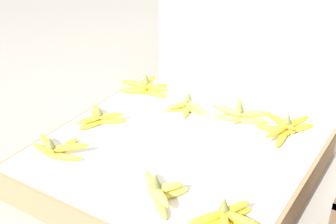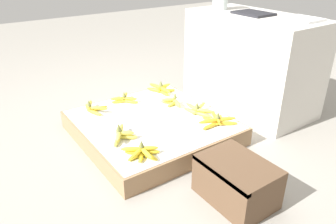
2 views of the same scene
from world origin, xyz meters
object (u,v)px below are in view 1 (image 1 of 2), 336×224
object	(u,v)px
banana_bunch_front_right	(226,219)
banana_bunch_middle_left	(99,118)
banana_bunch_front_midright	(160,191)
banana_bunch_back_midright	(240,114)
banana_bunch_back_right	(285,127)
banana_bunch_front_left	(57,148)
banana_bunch_back_left	(146,87)
banana_bunch_back_midleft	(187,107)

from	to	relation	value
banana_bunch_front_right	banana_bunch_middle_left	bearing A→B (deg)	158.96
banana_bunch_front_midright	banana_bunch_front_right	distance (m)	0.24
banana_bunch_back_midright	banana_bunch_back_right	bearing A→B (deg)	-1.11
banana_bunch_front_left	banana_bunch_front_midright	bearing A→B (deg)	-1.80
banana_bunch_front_right	banana_bunch_front_midright	bearing A→B (deg)	-179.35
banana_bunch_back_midright	banana_bunch_back_right	xyz separation A→B (m)	(0.20, -0.00, -0.00)
banana_bunch_back_midright	banana_bunch_back_right	distance (m)	0.20
banana_bunch_front_midright	banana_bunch_back_left	world-z (taller)	banana_bunch_front_midright
banana_bunch_back_left	banana_bunch_back_right	xyz separation A→B (m)	(0.69, -0.00, -0.00)
banana_bunch_middle_left	banana_bunch_front_right	bearing A→B (deg)	-21.04
banana_bunch_front_midright	banana_bunch_back_midright	size ratio (longest dim) A/B	0.77
banana_bunch_middle_left	banana_bunch_back_midleft	xyz separation A→B (m)	(0.27, 0.28, 0.00)
banana_bunch_front_midright	banana_bunch_front_left	bearing A→B (deg)	178.20
banana_bunch_back_left	banana_bunch_back_midright	distance (m)	0.49
banana_bunch_middle_left	banana_bunch_back_midright	xyz separation A→B (m)	(0.49, 0.35, 0.00)
banana_bunch_front_left	banana_bunch_middle_left	size ratio (longest dim) A/B	1.25
banana_bunch_front_left	banana_bunch_back_midleft	bearing A→B (deg)	65.62
banana_bunch_front_right	banana_bunch_back_right	bearing A→B (deg)	93.97
banana_bunch_front_midright	banana_bunch_back_right	distance (m)	0.66
banana_bunch_front_left	banana_bunch_back_right	bearing A→B (deg)	42.40
banana_bunch_front_left	banana_bunch_back_midright	distance (m)	0.78
banana_bunch_back_right	banana_bunch_back_midleft	bearing A→B (deg)	-171.00
banana_bunch_front_left	banana_bunch_front_right	xyz separation A→B (m)	(0.72, -0.01, -0.00)
banana_bunch_front_right	banana_bunch_back_left	xyz separation A→B (m)	(-0.73, 0.63, 0.00)
banana_bunch_front_right	banana_bunch_back_left	distance (m)	0.97
banana_bunch_front_midright	banana_bunch_back_midleft	distance (m)	0.61
banana_bunch_back_right	banana_bunch_front_left	bearing A→B (deg)	-137.60
banana_bunch_front_right	banana_bunch_back_right	distance (m)	0.63
banana_bunch_front_left	banana_bunch_middle_left	bearing A→B (deg)	93.75
banana_bunch_back_right	banana_bunch_front_right	bearing A→B (deg)	-86.03
banana_bunch_middle_left	banana_bunch_back_right	world-z (taller)	banana_bunch_back_right
banana_bunch_back_right	banana_bunch_back_midright	bearing A→B (deg)	178.89
banana_bunch_back_left	banana_bunch_back_midright	size ratio (longest dim) A/B	1.00
banana_bunch_back_midleft	banana_bunch_back_right	world-z (taller)	banana_bunch_back_right
banana_bunch_front_right	banana_bunch_middle_left	xyz separation A→B (m)	(-0.74, 0.28, -0.00)
banana_bunch_back_midleft	banana_bunch_back_right	xyz separation A→B (m)	(0.43, 0.07, -0.00)
banana_bunch_front_midright	banana_bunch_back_left	distance (m)	0.80
banana_bunch_front_midright	banana_bunch_back_right	xyz separation A→B (m)	(0.20, 0.63, -0.01)
banana_bunch_back_left	banana_bunch_front_left	bearing A→B (deg)	-88.42
banana_bunch_front_midright	banana_bunch_back_right	bearing A→B (deg)	72.56
banana_bunch_middle_left	banana_bunch_back_midright	distance (m)	0.60
banana_bunch_front_left	banana_bunch_back_midleft	world-z (taller)	banana_bunch_front_left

